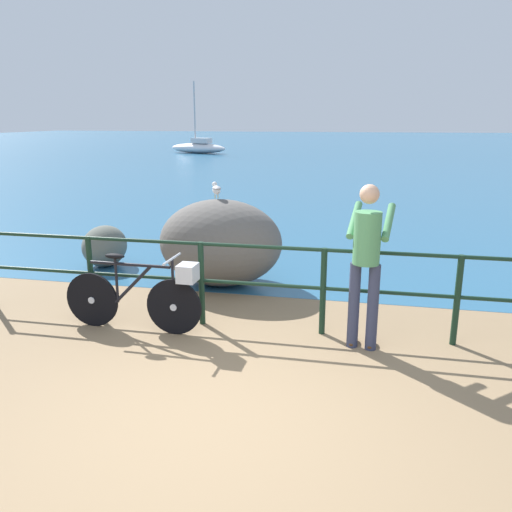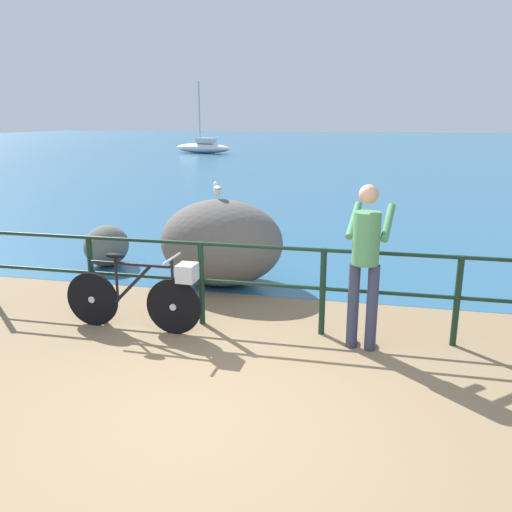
{
  "view_description": "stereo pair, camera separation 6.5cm",
  "coord_description": "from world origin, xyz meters",
  "px_view_note": "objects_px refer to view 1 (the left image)",
  "views": [
    {
      "loc": [
        1.13,
        -3.61,
        2.42
      ],
      "look_at": [
        -0.14,
        2.39,
        0.78
      ],
      "focal_mm": 36.24,
      "sensor_mm": 36.0,
      "label": 1
    },
    {
      "loc": [
        1.19,
        -3.6,
        2.42
      ],
      "look_at": [
        -0.14,
        2.39,
        0.78
      ],
      "focal_mm": 36.24,
      "sensor_mm": 36.0,
      "label": 2
    }
  ],
  "objects_px": {
    "breakwater_boulder_main": "(221,243)",
    "seagull": "(216,189)",
    "breakwater_boulder_left": "(105,246)",
    "person_at_railing": "(366,259)",
    "sailboat": "(198,147)",
    "bicycle": "(144,293)"
  },
  "relations": [
    {
      "from": "breakwater_boulder_main",
      "to": "seagull",
      "type": "relative_size",
      "value": 5.55
    },
    {
      "from": "sailboat",
      "to": "seagull",
      "type": "bearing_deg",
      "value": 123.04
    },
    {
      "from": "bicycle",
      "to": "sailboat",
      "type": "relative_size",
      "value": 0.35
    },
    {
      "from": "breakwater_boulder_main",
      "to": "breakwater_boulder_left",
      "type": "height_order",
      "value": "breakwater_boulder_main"
    },
    {
      "from": "person_at_railing",
      "to": "breakwater_boulder_left",
      "type": "bearing_deg",
      "value": 69.65
    },
    {
      "from": "bicycle",
      "to": "seagull",
      "type": "distance_m",
      "value": 2.23
    },
    {
      "from": "person_at_railing",
      "to": "breakwater_boulder_left",
      "type": "height_order",
      "value": "person_at_railing"
    },
    {
      "from": "bicycle",
      "to": "breakwater_boulder_main",
      "type": "relative_size",
      "value": 0.93
    },
    {
      "from": "bicycle",
      "to": "person_at_railing",
      "type": "distance_m",
      "value": 2.55
    },
    {
      "from": "bicycle",
      "to": "person_at_railing",
      "type": "bearing_deg",
      "value": 3.28
    },
    {
      "from": "person_at_railing",
      "to": "breakwater_boulder_main",
      "type": "height_order",
      "value": "person_at_railing"
    },
    {
      "from": "bicycle",
      "to": "sailboat",
      "type": "xyz_separation_m",
      "value": [
        -9.31,
        30.5,
        -0.04
      ]
    },
    {
      "from": "person_at_railing",
      "to": "breakwater_boulder_main",
      "type": "relative_size",
      "value": 0.97
    },
    {
      "from": "breakwater_boulder_left",
      "to": "sailboat",
      "type": "xyz_separation_m",
      "value": [
        -7.52,
        28.04,
        0.08
      ]
    },
    {
      "from": "breakwater_boulder_main",
      "to": "sailboat",
      "type": "relative_size",
      "value": 0.37
    },
    {
      "from": "breakwater_boulder_main",
      "to": "bicycle",
      "type": "bearing_deg",
      "value": -101.58
    },
    {
      "from": "bicycle",
      "to": "breakwater_boulder_main",
      "type": "xyz_separation_m",
      "value": [
        0.39,
        1.9,
        0.18
      ]
    },
    {
      "from": "breakwater_boulder_left",
      "to": "sailboat",
      "type": "relative_size",
      "value": 0.18
    },
    {
      "from": "bicycle",
      "to": "breakwater_boulder_main",
      "type": "bearing_deg",
      "value": 79.96
    },
    {
      "from": "breakwater_boulder_left",
      "to": "seagull",
      "type": "relative_size",
      "value": 2.63
    },
    {
      "from": "person_at_railing",
      "to": "sailboat",
      "type": "xyz_separation_m",
      "value": [
        -11.8,
        30.42,
        -0.57
      ]
    },
    {
      "from": "person_at_railing",
      "to": "seagull",
      "type": "height_order",
      "value": "person_at_railing"
    }
  ]
}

